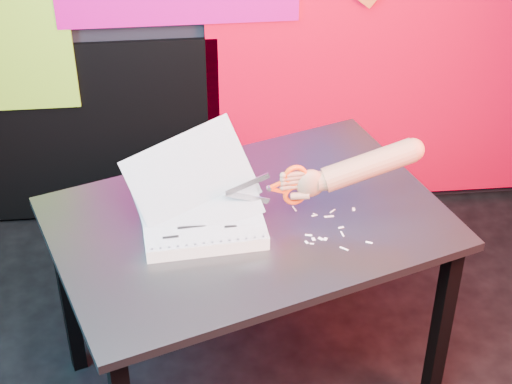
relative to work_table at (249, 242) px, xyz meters
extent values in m
cube|color=red|center=(0.71, 1.05, 0.19)|extent=(1.60, 0.02, 1.60)
cube|color=black|center=(-0.69, 1.05, -0.21)|extent=(1.30, 0.02, 0.85)
cube|color=black|center=(-0.62, 0.15, -0.30)|extent=(0.06, 0.06, 0.72)
cube|color=black|center=(0.62, -0.15, -0.30)|extent=(0.06, 0.06, 0.72)
cube|color=black|center=(0.40, 0.50, -0.30)|extent=(0.06, 0.06, 0.72)
cube|color=#3A3A3B|center=(0.00, 0.00, 0.07)|extent=(1.40, 1.15, 0.03)
cube|color=white|center=(-0.15, -0.03, 0.11)|extent=(0.39, 0.30, 0.04)
cube|color=white|center=(-0.15, -0.03, 0.13)|extent=(0.39, 0.30, 0.00)
cube|color=white|center=(-0.15, -0.03, 0.14)|extent=(0.39, 0.28, 0.11)
cube|color=white|center=(-0.16, -0.02, 0.16)|extent=(0.40, 0.27, 0.19)
cube|color=white|center=(-0.17, 0.00, 0.21)|extent=(0.42, 0.24, 0.27)
cube|color=white|center=(-0.18, 0.01, 0.25)|extent=(0.43, 0.20, 0.32)
cylinder|color=#25252C|center=(-0.30, -0.17, 0.13)|extent=(0.01, 0.01, 0.00)
cylinder|color=#25252C|center=(-0.27, -0.17, 0.13)|extent=(0.01, 0.01, 0.00)
cylinder|color=#25252C|center=(-0.25, -0.17, 0.13)|extent=(0.01, 0.01, 0.00)
cylinder|color=#25252C|center=(-0.22, -0.17, 0.13)|extent=(0.01, 0.01, 0.00)
cylinder|color=#25252C|center=(-0.20, -0.16, 0.13)|extent=(0.01, 0.01, 0.00)
cylinder|color=#25252C|center=(-0.17, -0.16, 0.13)|extent=(0.01, 0.01, 0.00)
cylinder|color=#25252C|center=(-0.15, -0.16, 0.13)|extent=(0.01, 0.01, 0.00)
cylinder|color=#25252C|center=(-0.12, -0.16, 0.13)|extent=(0.01, 0.01, 0.00)
cylinder|color=#25252C|center=(-0.10, -0.15, 0.13)|extent=(0.01, 0.01, 0.00)
cylinder|color=#25252C|center=(-0.07, -0.15, 0.13)|extent=(0.01, 0.01, 0.00)
cylinder|color=#25252C|center=(-0.05, -0.15, 0.13)|extent=(0.01, 0.01, 0.00)
cylinder|color=#25252C|center=(-0.02, -0.15, 0.13)|extent=(0.01, 0.01, 0.00)
cylinder|color=#25252C|center=(0.00, -0.15, 0.13)|extent=(0.01, 0.01, 0.00)
cylinder|color=#25252C|center=(0.03, -0.14, 0.13)|extent=(0.01, 0.01, 0.00)
cylinder|color=#25252C|center=(-0.32, 0.07, 0.13)|extent=(0.01, 0.01, 0.00)
cylinder|color=#25252C|center=(-0.29, 0.08, 0.13)|extent=(0.01, 0.01, 0.00)
cylinder|color=#25252C|center=(-0.27, 0.08, 0.13)|extent=(0.01, 0.01, 0.00)
cylinder|color=#25252C|center=(-0.24, 0.08, 0.13)|extent=(0.01, 0.01, 0.00)
cylinder|color=#25252C|center=(-0.22, 0.08, 0.13)|extent=(0.01, 0.01, 0.00)
cylinder|color=#25252C|center=(-0.19, 0.08, 0.13)|extent=(0.01, 0.01, 0.00)
cylinder|color=#25252C|center=(-0.17, 0.09, 0.13)|extent=(0.01, 0.01, 0.00)
cylinder|color=#25252C|center=(-0.14, 0.09, 0.13)|extent=(0.01, 0.01, 0.00)
cylinder|color=#25252C|center=(-0.12, 0.09, 0.13)|extent=(0.01, 0.01, 0.00)
cylinder|color=#25252C|center=(-0.09, 0.09, 0.13)|extent=(0.01, 0.01, 0.00)
cylinder|color=#25252C|center=(-0.07, 0.10, 0.13)|extent=(0.01, 0.01, 0.00)
cylinder|color=#25252C|center=(-0.04, 0.10, 0.13)|extent=(0.01, 0.01, 0.00)
cylinder|color=#25252C|center=(-0.02, 0.10, 0.13)|extent=(0.01, 0.01, 0.00)
cylinder|color=#25252C|center=(0.01, 0.10, 0.13)|extent=(0.01, 0.01, 0.00)
cube|color=black|center=(-0.24, 0.01, 0.14)|extent=(0.07, 0.02, 0.00)
cube|color=black|center=(-0.13, 0.00, 0.14)|extent=(0.05, 0.02, 0.00)
cube|color=black|center=(-0.18, -0.08, 0.14)|extent=(0.09, 0.02, 0.00)
cube|color=black|center=(-0.06, -0.09, 0.14)|extent=(0.04, 0.01, 0.00)
cube|color=black|center=(-0.24, -0.12, 0.14)|extent=(0.05, 0.02, 0.00)
cube|color=black|center=(-0.10, 0.05, 0.14)|extent=(0.06, 0.02, 0.00)
cube|color=#B7B7B7|center=(-0.01, -0.03, 0.25)|extent=(0.14, 0.02, 0.07)
cube|color=#B7B7B7|center=(-0.01, -0.03, 0.20)|extent=(0.14, 0.02, 0.07)
cylinder|color=#B7B7B7|center=(0.06, -0.03, 0.23)|extent=(0.02, 0.01, 0.01)
cube|color=#F8420D|center=(0.08, -0.02, 0.22)|extent=(0.05, 0.02, 0.03)
cube|color=#F8420D|center=(0.08, -0.02, 0.24)|extent=(0.05, 0.02, 0.03)
torus|color=#F8420D|center=(0.14, -0.02, 0.26)|extent=(0.08, 0.02, 0.07)
torus|color=#F8420D|center=(0.14, -0.02, 0.19)|extent=(0.08, 0.02, 0.07)
ellipsoid|color=#965D4E|center=(0.19, -0.01, 0.23)|extent=(0.09, 0.05, 0.10)
cylinder|color=#965D4E|center=(0.14, -0.02, 0.22)|extent=(0.07, 0.03, 0.02)
cylinder|color=#965D4E|center=(0.14, -0.02, 0.24)|extent=(0.07, 0.03, 0.02)
cylinder|color=#965D4E|center=(0.14, -0.02, 0.25)|extent=(0.06, 0.02, 0.02)
cylinder|color=#965D4E|center=(0.14, -0.02, 0.27)|extent=(0.06, 0.02, 0.02)
cylinder|color=#965D4E|center=(0.15, -0.03, 0.19)|extent=(0.06, 0.03, 0.03)
cylinder|color=#965D4E|center=(0.23, -0.01, 0.23)|extent=(0.06, 0.07, 0.06)
cylinder|color=#965D4E|center=(0.37, 0.01, 0.27)|extent=(0.30, 0.11, 0.15)
sphere|color=#965D4E|center=(0.51, 0.02, 0.31)|extent=(0.07, 0.07, 0.07)
cube|color=white|center=(0.27, 0.02, 0.09)|extent=(0.02, 0.02, 0.00)
cube|color=white|center=(0.16, -0.13, 0.09)|extent=(0.01, 0.01, 0.00)
cube|color=white|center=(0.22, -0.12, 0.09)|extent=(0.01, 0.02, 0.00)
cube|color=white|center=(0.35, -0.15, 0.09)|extent=(0.02, 0.01, 0.00)
cube|color=white|center=(0.21, 0.01, 0.09)|extent=(0.01, 0.01, 0.00)
cube|color=white|center=(0.25, -0.01, 0.09)|extent=(0.03, 0.01, 0.00)
cube|color=white|center=(0.28, -0.10, 0.09)|extent=(0.01, 0.03, 0.00)
cube|color=white|center=(0.21, -0.12, 0.09)|extent=(0.02, 0.02, 0.00)
cube|color=white|center=(0.28, -0.07, 0.09)|extent=(0.02, 0.01, 0.00)
cube|color=white|center=(0.15, 0.04, 0.09)|extent=(0.01, 0.03, 0.00)
cube|color=white|center=(0.18, -0.14, 0.09)|extent=(0.01, 0.01, 0.00)
cube|color=white|center=(0.17, -0.10, 0.09)|extent=(0.02, 0.01, 0.00)
cube|color=white|center=(0.21, 0.00, 0.09)|extent=(0.02, 0.01, 0.00)
cube|color=white|center=(0.27, -0.17, 0.09)|extent=(0.03, 0.02, 0.00)
cube|color=white|center=(0.19, -0.12, 0.09)|extent=(0.01, 0.02, 0.00)
cube|color=white|center=(0.34, 0.02, 0.09)|extent=(0.01, 0.02, 0.00)
camera|label=1|loc=(-0.18, -2.11, 1.73)|focal=60.00mm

